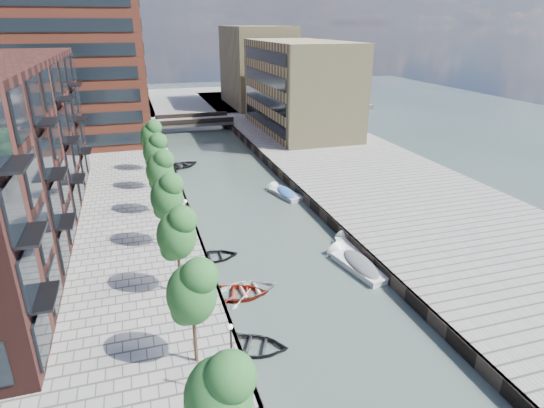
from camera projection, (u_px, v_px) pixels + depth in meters
name	position (u px, v px, depth m)	size (l,w,h in m)	color
water	(234.00, 186.00, 52.38)	(300.00, 300.00, 0.00)	#38473F
quay_right	(359.00, 170.00, 56.57)	(20.00, 140.00, 1.00)	gray
quay_wall_left	(180.00, 188.00, 50.53)	(0.25, 140.00, 1.00)	#332823
quay_wall_right	(284.00, 177.00, 53.86)	(0.25, 140.00, 1.00)	#332823
far_closure	(177.00, 102.00, 105.45)	(80.00, 40.00, 1.00)	gray
apartment_block	(6.00, 156.00, 35.07)	(8.00, 38.00, 14.00)	black
tower	(74.00, 35.00, 63.99)	(18.00, 18.00, 30.00)	brown
tan_block_near	(299.00, 87.00, 73.31)	(12.00, 25.00, 14.00)	tan
tan_block_far	(257.00, 66.00, 96.02)	(12.00, 20.00, 16.00)	tan
bridge	(194.00, 121.00, 80.27)	(13.00, 6.00, 1.30)	gray
tree_0	(218.00, 393.00, 16.14)	(2.50, 2.50, 5.95)	#382619
tree_1	(191.00, 290.00, 22.35)	(2.50, 2.50, 5.95)	#382619
tree_2	(176.00, 232.00, 28.56)	(2.50, 2.50, 5.95)	#382619
tree_3	(167.00, 195.00, 34.78)	(2.50, 2.50, 5.95)	#382619
tree_4	(160.00, 169.00, 40.99)	(2.50, 2.50, 5.95)	#382619
tree_5	(155.00, 150.00, 47.20)	(2.50, 2.50, 5.95)	#382619
tree_6	(151.00, 135.00, 53.42)	(2.50, 2.50, 5.95)	#382619
lamp_0	(232.00, 354.00, 20.71)	(0.24, 0.24, 4.12)	black
lamp_1	(187.00, 219.00, 34.91)	(0.24, 0.24, 4.12)	black
lamp_2	(168.00, 162.00, 49.11)	(0.24, 0.24, 4.12)	black
sloop_0	(252.00, 349.00, 26.24)	(3.03, 4.25, 0.88)	black
sloop_1	(213.00, 259.00, 36.30)	(2.92, 4.09, 0.85)	black
sloop_2	(237.00, 296.00, 31.33)	(3.13, 4.38, 0.91)	#A42211
sloop_3	(247.00, 293.00, 31.68)	(3.24, 4.54, 0.94)	silver
sloop_4	(181.00, 167.00, 59.34)	(3.47, 4.86, 1.01)	black
motorboat_2	(349.00, 250.00, 37.57)	(3.03, 5.40, 1.71)	white
motorboat_3	(284.00, 193.00, 49.78)	(2.93, 5.19, 1.64)	#B0AFAD
motorboat_4	(356.00, 264.00, 35.06)	(3.05, 6.03, 1.92)	white
car	(270.00, 125.00, 75.36)	(1.71, 4.26, 1.45)	#B8BABE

